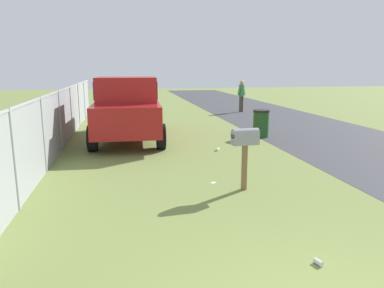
# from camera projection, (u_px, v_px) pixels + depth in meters

# --- Properties ---
(mailbox) EXTENTS (0.25, 0.54, 1.23)m
(mailbox) POSITION_uv_depth(u_px,v_px,m) (245.00, 141.00, 7.04)
(mailbox) COLOR brown
(mailbox) RESTS_ON ground
(pickup_truck) EXTENTS (5.08, 2.38, 2.09)m
(pickup_truck) POSITION_uv_depth(u_px,v_px,m) (127.00, 107.00, 11.90)
(pickup_truck) COLOR maroon
(pickup_truck) RESTS_ON ground
(trash_bin) EXTENTS (0.56, 0.56, 0.95)m
(trash_bin) POSITION_uv_depth(u_px,v_px,m) (261.00, 123.00, 12.59)
(trash_bin) COLOR #1E4C1E
(trash_bin) RESTS_ON ground
(pedestrian) EXTENTS (0.31, 0.51, 1.70)m
(pedestrian) POSITION_uv_depth(u_px,v_px,m) (241.00, 94.00, 19.65)
(pedestrian) COLOR #4C4238
(pedestrian) RESTS_ON ground
(fence_section) EXTENTS (16.34, 0.07, 1.74)m
(fence_section) POSITION_uv_depth(u_px,v_px,m) (66.00, 114.00, 11.59)
(fence_section) COLOR #9EA3A8
(fence_section) RESTS_ON ground
(litter_bottle_far_scatter) EXTENTS (0.22, 0.17, 0.07)m
(litter_bottle_far_scatter) POSITION_uv_depth(u_px,v_px,m) (218.00, 149.00, 10.63)
(litter_bottle_far_scatter) COLOR #B2D8BF
(litter_bottle_far_scatter) RESTS_ON ground
(litter_wrapper_by_mailbox) EXTENTS (0.14, 0.15, 0.01)m
(litter_wrapper_by_mailbox) POSITION_uv_depth(u_px,v_px,m) (213.00, 183.00, 7.65)
(litter_wrapper_by_mailbox) COLOR silver
(litter_wrapper_by_mailbox) RESTS_ON ground
(litter_can_midfield_b) EXTENTS (0.13, 0.09, 0.07)m
(litter_can_midfield_b) POSITION_uv_depth(u_px,v_px,m) (318.00, 262.00, 4.47)
(litter_can_midfield_b) COLOR silver
(litter_can_midfield_b) RESTS_ON ground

